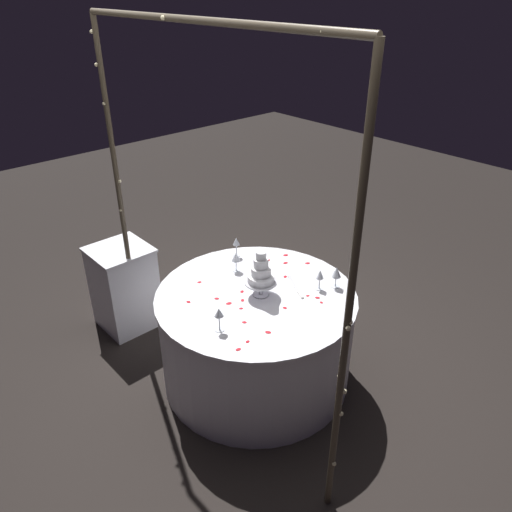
% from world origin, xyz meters
% --- Properties ---
extents(ground_plane, '(12.00, 12.00, 0.00)m').
position_xyz_m(ground_plane, '(0.00, 0.00, 0.00)').
color(ground_plane, black).
extents(decorative_arch, '(2.12, 0.05, 2.43)m').
position_xyz_m(decorative_arch, '(-0.00, 0.39, 1.57)').
color(decorative_arch, '#473D2D').
rests_on(decorative_arch, ground).
extents(main_table, '(1.37, 1.37, 0.72)m').
position_xyz_m(main_table, '(0.00, 0.00, 0.36)').
color(main_table, white).
rests_on(main_table, ground).
extents(side_table, '(0.45, 0.45, 0.72)m').
position_xyz_m(side_table, '(1.21, 0.37, 0.36)').
color(side_table, white).
rests_on(side_table, ground).
extents(tiered_cake, '(0.22, 0.22, 0.33)m').
position_xyz_m(tiered_cake, '(-0.03, -0.02, 0.89)').
color(tiered_cake, silver).
rests_on(tiered_cake, main_table).
extents(wine_glass_0, '(0.06, 0.06, 0.15)m').
position_xyz_m(wine_glass_0, '(0.50, -0.25, 0.83)').
color(wine_glass_0, silver).
rests_on(wine_glass_0, main_table).
extents(wine_glass_1, '(0.07, 0.07, 0.14)m').
position_xyz_m(wine_glass_1, '(0.33, -0.10, 0.83)').
color(wine_glass_1, silver).
rests_on(wine_glass_1, main_table).
extents(wine_glass_2, '(0.06, 0.06, 0.16)m').
position_xyz_m(wine_glass_2, '(-0.14, 0.42, 0.84)').
color(wine_glass_2, silver).
rests_on(wine_glass_2, main_table).
extents(wine_glass_3, '(0.06, 0.06, 0.15)m').
position_xyz_m(wine_glass_3, '(-0.24, -0.37, 0.83)').
color(wine_glass_3, silver).
rests_on(wine_glass_3, main_table).
extents(wine_glass_4, '(0.06, 0.06, 0.15)m').
position_xyz_m(wine_glass_4, '(-0.30, -0.47, 0.83)').
color(wine_glass_4, silver).
rests_on(wine_glass_4, main_table).
extents(cake_knife, '(0.27, 0.16, 0.01)m').
position_xyz_m(cake_knife, '(-0.13, -0.25, 0.73)').
color(cake_knife, silver).
rests_on(cake_knife, main_table).
extents(rose_petal_0, '(0.04, 0.04, 0.00)m').
position_xyz_m(rose_petal_0, '(0.01, 0.11, 0.72)').
color(rose_petal_0, red).
rests_on(rose_petal_0, main_table).
extents(rose_petal_1, '(0.04, 0.04, 0.00)m').
position_xyz_m(rose_petal_1, '(-0.35, 0.22, 0.72)').
color(rose_petal_1, red).
rests_on(rose_petal_1, main_table).
extents(rose_petal_2, '(0.03, 0.03, 0.00)m').
position_xyz_m(rose_petal_2, '(-0.00, 0.33, 0.72)').
color(rose_petal_2, red).
rests_on(rose_petal_2, main_table).
extents(rose_petal_3, '(0.03, 0.04, 0.00)m').
position_xyz_m(rose_petal_3, '(0.38, 0.19, 0.72)').
color(rose_petal_3, red).
rests_on(rose_petal_3, main_table).
extents(rose_petal_4, '(0.04, 0.03, 0.00)m').
position_xyz_m(rose_petal_4, '(0.23, 0.39, 0.72)').
color(rose_petal_4, red).
rests_on(rose_petal_4, main_table).
extents(rose_petal_5, '(0.03, 0.04, 0.00)m').
position_xyz_m(rose_petal_5, '(0.16, -0.45, 0.72)').
color(rose_petal_5, red).
rests_on(rose_petal_5, main_table).
extents(rose_petal_6, '(0.04, 0.05, 0.00)m').
position_xyz_m(rose_petal_6, '(0.25, -0.53, 0.72)').
color(rose_petal_6, red).
rests_on(rose_petal_6, main_table).
extents(rose_petal_7, '(0.03, 0.04, 0.00)m').
position_xyz_m(rose_petal_7, '(0.03, -0.31, 0.72)').
color(rose_petal_7, red).
rests_on(rose_petal_7, main_table).
extents(rose_petal_8, '(0.02, 0.03, 0.00)m').
position_xyz_m(rose_petal_8, '(-0.34, 0.37, 0.72)').
color(rose_petal_8, red).
rests_on(rose_petal_8, main_table).
extents(rose_petal_9, '(0.04, 0.04, 0.00)m').
position_xyz_m(rose_petal_9, '(-0.18, 0.26, 0.72)').
color(rose_petal_9, red).
rests_on(rose_petal_9, main_table).
extents(rose_petal_10, '(0.04, 0.05, 0.00)m').
position_xyz_m(rose_petal_10, '(0.04, 0.21, 0.72)').
color(rose_petal_10, red).
rests_on(rose_petal_10, main_table).
extents(rose_petal_11, '(0.04, 0.04, 0.00)m').
position_xyz_m(rose_petal_11, '(0.09, 0.05, 0.72)').
color(rose_petal_11, red).
rests_on(rose_petal_11, main_table).
extents(rose_petal_12, '(0.04, 0.05, 0.00)m').
position_xyz_m(rose_petal_12, '(0.05, -0.57, 0.72)').
color(rose_petal_12, red).
rests_on(rose_petal_12, main_table).
extents(rose_petal_13, '(0.03, 0.03, 0.00)m').
position_xyz_m(rose_petal_13, '(-0.06, 0.18, 0.72)').
color(rose_petal_13, red).
rests_on(rose_petal_13, main_table).
extents(rose_petal_14, '(0.03, 0.02, 0.00)m').
position_xyz_m(rose_petal_14, '(-0.36, -0.25, 0.72)').
color(rose_petal_14, red).
rests_on(rose_petal_14, main_table).
extents(rose_petal_15, '(0.04, 0.04, 0.00)m').
position_xyz_m(rose_petal_15, '(-0.31, -0.28, 0.72)').
color(rose_petal_15, red).
rests_on(rose_petal_15, main_table).
extents(rose_petal_16, '(0.03, 0.03, 0.00)m').
position_xyz_m(rose_petal_16, '(-0.25, -0.24, 0.72)').
color(rose_petal_16, red).
rests_on(rose_petal_16, main_table).
extents(rose_petal_17, '(0.04, 0.04, 0.00)m').
position_xyz_m(rose_petal_17, '(0.14, 0.23, 0.72)').
color(rose_petal_17, red).
rests_on(rose_petal_17, main_table).
extents(rose_petal_18, '(0.03, 0.03, 0.00)m').
position_xyz_m(rose_petal_18, '(-0.24, -0.03, 0.72)').
color(rose_petal_18, red).
rests_on(rose_petal_18, main_table).
extents(rose_petal_19, '(0.03, 0.04, 0.00)m').
position_xyz_m(rose_petal_19, '(0.28, -0.38, 0.72)').
color(rose_petal_19, red).
rests_on(rose_petal_19, main_table).
extents(rose_petal_20, '(0.03, 0.04, 0.00)m').
position_xyz_m(rose_petal_20, '(-0.35, 0.46, 0.72)').
color(rose_petal_20, red).
rests_on(rose_petal_20, main_table).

